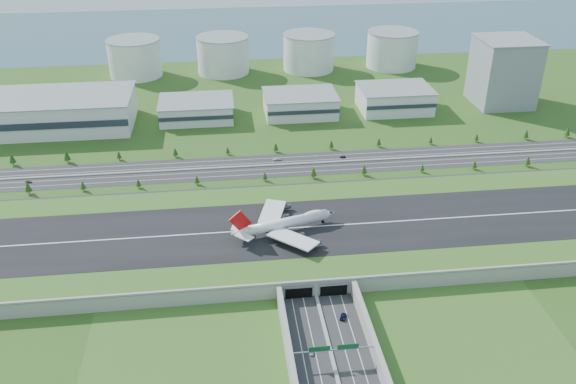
{
  "coord_description": "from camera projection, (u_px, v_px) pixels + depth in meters",
  "views": [
    {
      "loc": [
        -41.39,
        -281.57,
        186.08
      ],
      "look_at": [
        -3.58,
        35.0,
        11.61
      ],
      "focal_mm": 38.0,
      "sensor_mm": 36.0,
      "label": 1
    }
  ],
  "objects": [
    {
      "name": "airfield_deck",
      "position": [
        302.0,
        234.0,
        336.84
      ],
      "size": [
        520.0,
        100.0,
        9.2
      ],
      "color": "gray",
      "rests_on": "ground"
    },
    {
      "name": "tree_row",
      "position": [
        285.0,
        159.0,
        420.21
      ],
      "size": [
        503.36,
        48.57,
        8.45
      ],
      "color": "#3D2819",
      "rests_on": "ground"
    },
    {
      "name": "hangar_mid_b",
      "position": [
        300.0,
        104.0,
        502.92
      ],
      "size": [
        58.0,
        42.0,
        17.0
      ],
      "primitive_type": "cube",
      "color": "silver",
      "rests_on": "ground"
    },
    {
      "name": "hangar_west",
      "position": [
        54.0,
        112.0,
        476.36
      ],
      "size": [
        120.0,
        60.0,
        25.0
      ],
      "primitive_type": "cube",
      "color": "silver",
      "rests_on": "ground"
    },
    {
      "name": "hangar_mid_c",
      "position": [
        394.0,
        99.0,
        510.76
      ],
      "size": [
        58.0,
        42.0,
        19.0
      ],
      "primitive_type": "cube",
      "color": "silver",
      "rests_on": "ground"
    },
    {
      "name": "north_expressway",
      "position": [
        283.0,
        165.0,
        421.62
      ],
      "size": [
        560.0,
        36.0,
        0.12
      ],
      "primitive_type": "cube",
      "color": "#28282B",
      "rests_on": "ground"
    },
    {
      "name": "hangar_mid_a",
      "position": [
        197.0,
        110.0,
        494.55
      ],
      "size": [
        58.0,
        42.0,
        15.0
      ],
      "primitive_type": "cube",
      "color": "silver",
      "rests_on": "ground"
    },
    {
      "name": "underpass_road",
      "position": [
        335.0,
        364.0,
        250.65
      ],
      "size": [
        38.8,
        120.4,
        8.0
      ],
      "color": "#28282B",
      "rests_on": "ground"
    },
    {
      "name": "boeing_747",
      "position": [
        284.0,
        223.0,
        329.02
      ],
      "size": [
        59.9,
        55.84,
        18.99
      ],
      "rotation": [
        0.0,
        0.0,
        0.28
      ],
      "color": "white",
      "rests_on": "airfield_deck"
    },
    {
      "name": "fuel_tank_c",
      "position": [
        309.0,
        52.0,
        605.72
      ],
      "size": [
        50.0,
        50.0,
        35.0
      ],
      "primitive_type": "cylinder",
      "color": "silver",
      "rests_on": "ground"
    },
    {
      "name": "sign_gantry_near",
      "position": [
        334.0,
        350.0,
        252.77
      ],
      "size": [
        38.7,
        0.7,
        9.8
      ],
      "color": "gray",
      "rests_on": "ground"
    },
    {
      "name": "car_5",
      "position": [
        343.0,
        157.0,
        431.6
      ],
      "size": [
        4.26,
        2.28,
        1.33
      ],
      "primitive_type": "imported",
      "rotation": [
        0.0,
        0.0,
        -1.35
      ],
      "color": "black",
      "rests_on": "ground"
    },
    {
      "name": "car_0",
      "position": [
        312.0,
        352.0,
        260.57
      ],
      "size": [
        2.06,
        4.22,
        1.39
      ],
      "primitive_type": "imported",
      "rotation": [
        0.0,
        0.0,
        -0.11
      ],
      "color": "silver",
      "rests_on": "ground"
    },
    {
      "name": "fuel_tank_b",
      "position": [
        223.0,
        55.0,
        596.88
      ],
      "size": [
        50.0,
        50.0,
        35.0
      ],
      "primitive_type": "cylinder",
      "color": "silver",
      "rests_on": "ground"
    },
    {
      "name": "car_4",
      "position": [
        29.0,
        182.0,
        398.23
      ],
      "size": [
        4.39,
        2.41,
        1.41
      ],
      "primitive_type": "imported",
      "rotation": [
        0.0,
        0.0,
        1.38
      ],
      "color": "#505054",
      "rests_on": "ground"
    },
    {
      "name": "bay_water",
      "position": [
        248.0,
        30.0,
        756.99
      ],
      "size": [
        1200.0,
        260.0,
        0.06
      ],
      "primitive_type": "cube",
      "color": "#345664",
      "rests_on": "ground"
    },
    {
      "name": "car_7",
      "position": [
        276.0,
        159.0,
        427.94
      ],
      "size": [
        5.71,
        2.57,
        1.62
      ],
      "primitive_type": "imported",
      "rotation": [
        0.0,
        0.0,
        -1.62
      ],
      "color": "silver",
      "rests_on": "ground"
    },
    {
      "name": "car_2",
      "position": [
        343.0,
        316.0,
        280.78
      ],
      "size": [
        4.62,
        6.2,
        1.57
      ],
      "primitive_type": "imported",
      "rotation": [
        0.0,
        0.0,
        2.73
      ],
      "color": "#0B1238",
      "rests_on": "ground"
    },
    {
      "name": "ground",
      "position": [
        302.0,
        240.0,
        338.9
      ],
      "size": [
        1200.0,
        1200.0,
        0.0
      ],
      "primitive_type": "plane",
      "color": "#1E4616",
      "rests_on": "ground"
    },
    {
      "name": "office_tower",
      "position": [
        504.0,
        72.0,
        516.35
      ],
      "size": [
        46.0,
        46.0,
        55.0
      ],
      "primitive_type": "cube",
      "color": "gray",
      "rests_on": "ground"
    },
    {
      "name": "fuel_tank_d",
      "position": [
        392.0,
        49.0,
        614.56
      ],
      "size": [
        50.0,
        50.0,
        35.0
      ],
      "primitive_type": "cylinder",
      "color": "silver",
      "rests_on": "ground"
    },
    {
      "name": "fuel_tank_a",
      "position": [
        135.0,
        58.0,
        588.04
      ],
      "size": [
        50.0,
        50.0,
        35.0
      ],
      "primitive_type": "cylinder",
      "color": "silver",
      "rests_on": "ground"
    }
  ]
}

